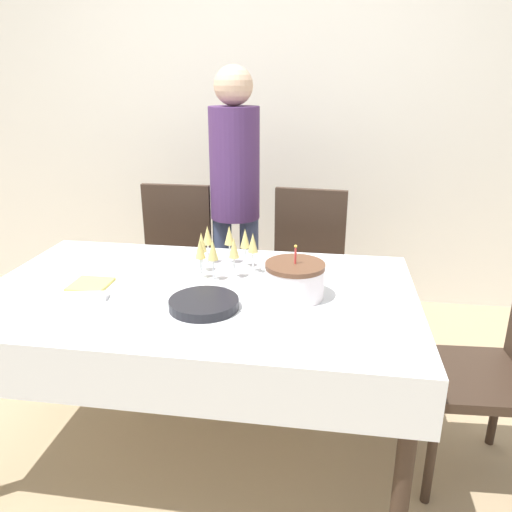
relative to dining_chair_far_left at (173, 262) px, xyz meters
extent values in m
plane|color=tan|center=(0.38, -0.83, -0.53)|extent=(12.00, 12.00, 0.00)
cube|color=silver|center=(0.38, 0.88, 0.82)|extent=(8.00, 0.05, 2.70)
cube|color=white|center=(0.38, -0.83, 0.20)|extent=(1.68, 0.99, 0.03)
cube|color=white|center=(0.38, -0.83, 0.11)|extent=(1.71, 1.02, 0.21)
cylinder|color=#38281E|center=(1.16, -1.27, -0.18)|extent=(0.06, 0.06, 0.71)
cylinder|color=#38281E|center=(-0.40, -0.39, -0.18)|extent=(0.06, 0.06, 0.71)
cylinder|color=#38281E|center=(1.16, -0.39, -0.18)|extent=(0.06, 0.06, 0.71)
cube|color=#38281E|center=(0.00, -0.08, -0.09)|extent=(0.42, 0.42, 0.04)
cube|color=#38281E|center=(0.00, 0.11, 0.18)|extent=(0.40, 0.04, 0.50)
cylinder|color=#38281E|center=(0.18, -0.26, -0.32)|extent=(0.04, 0.04, 0.43)
cylinder|color=#38281E|center=(-0.18, -0.27, -0.32)|extent=(0.04, 0.04, 0.43)
cylinder|color=#38281E|center=(0.18, 0.10, -0.32)|extent=(0.04, 0.04, 0.43)
cylinder|color=#38281E|center=(-0.18, 0.09, -0.32)|extent=(0.04, 0.04, 0.43)
cube|color=#38281E|center=(0.76, -0.08, -0.09)|extent=(0.46, 0.46, 0.04)
cube|color=#38281E|center=(0.77, 0.11, 0.18)|extent=(0.40, 0.07, 0.50)
cylinder|color=#38281E|center=(0.92, -0.28, -0.32)|extent=(0.04, 0.04, 0.43)
cylinder|color=#38281E|center=(0.56, -0.25, -0.32)|extent=(0.04, 0.04, 0.43)
cylinder|color=#38281E|center=(0.95, 0.08, -0.32)|extent=(0.04, 0.04, 0.43)
cylinder|color=#38281E|center=(0.59, 0.11, -0.32)|extent=(0.04, 0.04, 0.43)
cube|color=#38281E|center=(1.47, -0.83, -0.09)|extent=(0.44, 0.44, 0.04)
cylinder|color=#38281E|center=(1.30, -1.02, -0.32)|extent=(0.04, 0.04, 0.43)
cylinder|color=#38281E|center=(1.28, -0.66, -0.32)|extent=(0.04, 0.04, 0.43)
cylinder|color=#38281E|center=(1.64, -0.64, -0.32)|extent=(0.04, 0.04, 0.43)
cylinder|color=white|center=(0.76, -0.84, 0.27)|extent=(0.22, 0.22, 0.12)
cylinder|color=brown|center=(0.76, -0.84, 0.34)|extent=(0.23, 0.23, 0.02)
cylinder|color=#E53F3F|center=(0.76, -0.84, 0.38)|extent=(0.01, 0.01, 0.06)
sphere|color=#F9CC4C|center=(0.76, -0.84, 0.42)|extent=(0.01, 0.01, 0.01)
cylinder|color=silver|center=(0.43, -0.63, 0.22)|extent=(0.35, 0.35, 0.01)
cylinder|color=silver|center=(0.57, -0.62, 0.22)|extent=(0.05, 0.05, 0.00)
cylinder|color=silver|center=(0.57, -0.62, 0.26)|extent=(0.01, 0.01, 0.08)
cone|color=#E0CC72|center=(0.57, -0.62, 0.35)|extent=(0.04, 0.04, 0.08)
cylinder|color=silver|center=(0.52, -0.56, 0.22)|extent=(0.05, 0.05, 0.00)
cylinder|color=silver|center=(0.52, -0.56, 0.26)|extent=(0.01, 0.01, 0.08)
cone|color=#E0CC72|center=(0.52, -0.56, 0.35)|extent=(0.04, 0.04, 0.08)
cylinder|color=silver|center=(0.45, -0.53, 0.22)|extent=(0.05, 0.05, 0.00)
cylinder|color=silver|center=(0.45, -0.53, 0.26)|extent=(0.01, 0.01, 0.08)
cone|color=#E0CC72|center=(0.45, -0.53, 0.35)|extent=(0.04, 0.04, 0.08)
cylinder|color=silver|center=(0.35, -0.54, 0.22)|extent=(0.05, 0.05, 0.00)
cylinder|color=silver|center=(0.35, -0.54, 0.26)|extent=(0.01, 0.01, 0.08)
cone|color=#E0CC72|center=(0.35, -0.54, 0.35)|extent=(0.04, 0.04, 0.08)
cylinder|color=silver|center=(0.35, -0.64, 0.22)|extent=(0.05, 0.05, 0.00)
cylinder|color=silver|center=(0.35, -0.64, 0.26)|extent=(0.01, 0.01, 0.08)
cone|color=#E0CC72|center=(0.35, -0.64, 0.35)|extent=(0.04, 0.04, 0.08)
cylinder|color=silver|center=(0.36, -0.73, 0.22)|extent=(0.05, 0.05, 0.00)
cylinder|color=silver|center=(0.36, -0.73, 0.26)|extent=(0.01, 0.01, 0.08)
cone|color=#E0CC72|center=(0.36, -0.73, 0.35)|extent=(0.04, 0.04, 0.08)
cylinder|color=silver|center=(0.42, -0.74, 0.22)|extent=(0.05, 0.05, 0.00)
cylinder|color=silver|center=(0.42, -0.74, 0.26)|extent=(0.01, 0.01, 0.08)
cone|color=#E0CC72|center=(0.42, -0.74, 0.35)|extent=(0.04, 0.04, 0.08)
cylinder|color=silver|center=(0.50, -0.70, 0.22)|extent=(0.05, 0.05, 0.00)
cylinder|color=silver|center=(0.50, -0.70, 0.26)|extent=(0.01, 0.01, 0.08)
cone|color=#E0CC72|center=(0.50, -0.70, 0.35)|extent=(0.04, 0.04, 0.08)
cylinder|color=black|center=(0.44, -0.99, 0.22)|extent=(0.26, 0.26, 0.01)
cylinder|color=black|center=(0.44, -0.99, 0.22)|extent=(0.26, 0.26, 0.01)
cylinder|color=black|center=(0.44, -0.99, 0.23)|extent=(0.26, 0.26, 0.01)
cylinder|color=black|center=(0.44, -0.99, 0.24)|extent=(0.26, 0.26, 0.01)
cylinder|color=black|center=(0.44, -0.99, 0.24)|extent=(0.26, 0.26, 0.01)
cube|color=silver|center=(0.73, -1.04, 0.21)|extent=(0.29, 0.12, 0.00)
cube|color=silver|center=(-0.02, -0.98, 0.22)|extent=(0.18, 0.09, 0.02)
cube|color=#E0D166|center=(-0.06, -0.86, 0.22)|extent=(0.15, 0.15, 0.01)
cylinder|color=#3F4C72|center=(0.26, 0.14, -0.14)|extent=(0.11, 0.11, 0.78)
cylinder|color=#3F4C72|center=(0.42, 0.14, -0.14)|extent=(0.11, 0.11, 0.78)
cylinder|color=#4C2D60|center=(0.34, 0.14, 0.56)|extent=(0.28, 0.28, 0.62)
sphere|color=#D8B293|center=(0.34, 0.14, 0.97)|extent=(0.21, 0.21, 0.21)
camera|label=1|loc=(0.89, -2.60, 1.01)|focal=35.00mm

